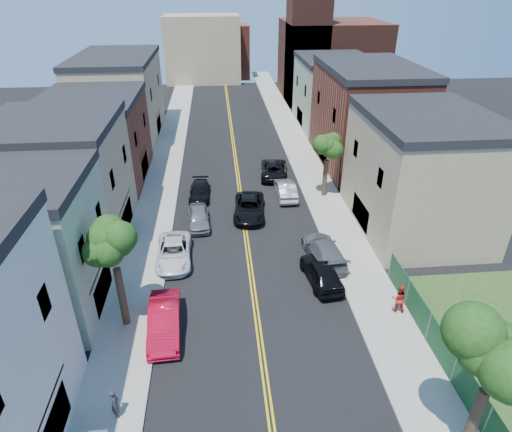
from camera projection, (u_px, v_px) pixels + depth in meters
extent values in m
cube|color=gray|center=(166.00, 162.00, 48.94)|extent=(3.20, 100.00, 0.15)
cube|color=gray|center=(304.00, 157.00, 50.21)|extent=(3.20, 100.00, 0.15)
cube|color=gray|center=(181.00, 161.00, 49.08)|extent=(0.30, 100.00, 0.15)
cube|color=gray|center=(289.00, 158.00, 50.07)|extent=(0.30, 100.00, 0.15)
cube|color=gray|center=(17.00, 253.00, 25.55)|extent=(9.00, 8.00, 8.50)
cube|color=#998466|center=(62.00, 184.00, 33.26)|extent=(9.00, 10.00, 9.00)
cube|color=brown|center=(96.00, 142.00, 43.07)|extent=(9.00, 12.00, 8.00)
cube|color=#998466|center=(120.00, 99.00, 54.88)|extent=(9.00, 16.00, 9.50)
cube|color=#998466|center=(420.00, 176.00, 34.62)|extent=(9.00, 12.00, 9.00)
cube|color=brown|center=(366.00, 119.00, 46.55)|extent=(9.00, 14.00, 10.00)
cube|color=gray|center=(333.00, 94.00, 59.09)|extent=(9.00, 12.00, 8.50)
cube|color=#4C2319|center=(331.00, 60.00, 72.43)|extent=(16.00, 14.00, 12.00)
cube|color=#4C2319|center=(308.00, 31.00, 66.12)|extent=(6.00, 6.00, 22.00)
cube|color=#998466|center=(203.00, 49.00, 82.89)|extent=(14.00, 8.00, 12.00)
cube|color=brown|center=(223.00, 51.00, 87.18)|extent=(10.00, 8.00, 10.00)
cube|color=#143F1E|center=(441.00, 347.00, 23.31)|extent=(0.04, 15.00, 1.90)
cylinder|color=#392C1C|center=(122.00, 297.00, 25.33)|extent=(0.44, 0.44, 3.96)
sphere|color=#13390F|center=(110.00, 233.00, 23.23)|extent=(5.20, 5.20, 5.20)
sphere|color=#13390F|center=(115.00, 220.00, 22.42)|extent=(3.90, 3.90, 3.90)
sphere|color=#13390F|center=(104.00, 237.00, 23.89)|extent=(3.64, 3.64, 3.64)
cylinder|color=#392C1C|center=(471.00, 427.00, 17.79)|extent=(0.44, 0.44, 4.40)
sphere|color=#13390F|center=(504.00, 341.00, 15.45)|extent=(5.80, 5.80, 5.80)
sphere|color=#13390F|center=(476.00, 342.00, 16.19)|extent=(4.06, 4.06, 4.06)
cylinder|color=#392C1C|center=(325.00, 178.00, 40.62)|extent=(0.44, 0.44, 3.52)
sphere|color=#13390F|center=(328.00, 140.00, 38.79)|extent=(4.40, 4.40, 4.40)
sphere|color=#13390F|center=(335.00, 131.00, 38.11)|extent=(3.30, 3.30, 3.30)
sphere|color=#13390F|center=(322.00, 143.00, 39.36)|extent=(3.08, 3.08, 3.08)
imported|color=red|center=(165.00, 321.00, 25.41)|extent=(2.06, 5.24, 1.70)
imported|color=silver|center=(174.00, 252.00, 31.85)|extent=(2.62, 5.39, 1.48)
imported|color=slate|center=(199.00, 217.00, 36.39)|extent=(2.05, 4.49, 1.49)
imported|color=black|center=(199.00, 192.00, 40.93)|extent=(1.98, 4.58, 1.31)
imported|color=#585A60|center=(324.00, 250.00, 31.95)|extent=(2.79, 5.70, 1.60)
imported|color=black|center=(322.00, 272.00, 29.60)|extent=(2.52, 4.99, 1.63)
imported|color=#A2A4AA|center=(286.00, 189.00, 41.05)|extent=(1.68, 4.74, 1.56)
imported|color=black|center=(274.00, 169.00, 45.39)|extent=(3.31, 6.03, 1.60)
imported|color=black|center=(249.00, 208.00, 37.87)|extent=(3.11, 5.81, 1.55)
imported|color=#25252D|center=(115.00, 403.00, 20.38)|extent=(0.61, 0.72, 1.67)
imported|color=#B4251B|center=(399.00, 298.00, 26.75)|extent=(1.12, 0.97, 1.96)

